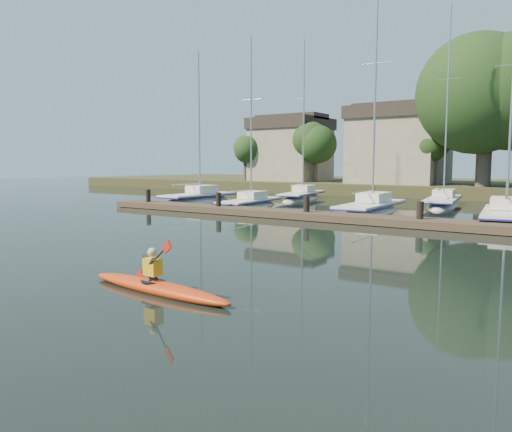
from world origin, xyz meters
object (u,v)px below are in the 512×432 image
Objects in this scene: sailboat_5 at (302,201)px; dock at (359,219)px; kayak at (157,285)px; sailboat_0 at (198,205)px; sailboat_1 at (250,210)px; sailboat_6 at (443,208)px; sailboat_2 at (371,216)px; sailboat_3 at (505,227)px.

dock is at bearing -61.03° from sailboat_5.
sailboat_0 reaches higher than kayak.
sailboat_1 is 13.44m from sailboat_6.
kayak is 0.37× the size of sailboat_1.
kayak is 27.66m from sailboat_6.
kayak is 20.23m from sailboat_2.
sailboat_3 is at bearing -1.75° from sailboat_0.
sailboat_2 is at bearing 166.78° from sailboat_3.
sailboat_5 reaches higher than kayak.
sailboat_3 reaches higher than sailboat_0.
sailboat_3 is (15.44, 0.17, -0.03)m from sailboat_1.
sailboat_5 is (-0.73, 8.48, -0.01)m from sailboat_1.
sailboat_2 is 1.08× the size of sailboat_5.
sailboat_2 is at bearing -114.57° from sailboat_6.
sailboat_0 is at bearing 160.06° from sailboat_1.
sailboat_6 is at bearing 25.57° from sailboat_0.
sailboat_0 is 0.90× the size of sailboat_5.
sailboat_1 is (-9.34, 3.77, -0.37)m from dock.
sailboat_5 is at bearing 129.43° from dock.
sailboat_1 reaches higher than sailboat_0.
sailboat_1 reaches higher than dock.
sailboat_5 reaches higher than sailboat_3.
sailboat_2 reaches higher than sailboat_3.
sailboat_6 is (10.36, 8.56, -0.01)m from sailboat_1.
sailboat_6 is (11.09, 0.08, 0.00)m from sailboat_5.
sailboat_2 reaches higher than kayak.
sailboat_1 is 0.82× the size of sailboat_2.
kayak is 0.30× the size of sailboat_2.
sailboat_0 reaches higher than dock.
dock is 2.77× the size of sailboat_1.
sailboat_0 is 5.88m from sailboat_1.
sailboat_3 is (7.33, -0.79, -0.01)m from sailboat_2.
sailboat_2 is 11.60m from sailboat_5.
sailboat_6 reaches higher than sailboat_5.
sailboat_0 is 1.02× the size of sailboat_1.
sailboat_1 is (5.72, -1.38, 0.04)m from sailboat_0.
sailboat_1 is at bearing -95.51° from sailboat_5.
sailboat_2 is at bearing 100.87° from kayak.
sailboat_6 is at bearing 85.28° from dock.
sailboat_2 is at bearing -50.85° from sailboat_5.
sailboat_1 is 0.83× the size of sailboat_6.
sailboat_6 is at bearing 33.13° from sailboat_1.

